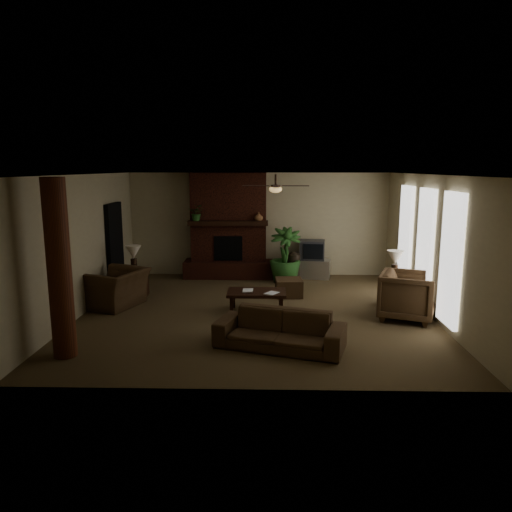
{
  "coord_description": "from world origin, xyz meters",
  "views": [
    {
      "loc": [
        0.24,
        -9.48,
        2.94
      ],
      "look_at": [
        0.0,
        0.4,
        1.1
      ],
      "focal_mm": 33.52,
      "sensor_mm": 36.0,
      "label": 1
    }
  ],
  "objects_px": {
    "floor_plant": "(285,267)",
    "tv_stand": "(314,269)",
    "coffee_table": "(257,294)",
    "side_table_left": "(136,285)",
    "log_column": "(59,269)",
    "side_table_right": "(394,292)",
    "sofa": "(280,324)",
    "armchair_left": "(115,282)",
    "armchair_right": "(408,293)",
    "ottoman": "(289,288)",
    "floor_vase": "(294,264)",
    "lamp_left": "(134,254)",
    "lamp_right": "(395,260)"
  },
  "relations": [
    {
      "from": "log_column",
      "to": "floor_plant",
      "type": "height_order",
      "value": "log_column"
    },
    {
      "from": "sofa",
      "to": "floor_plant",
      "type": "xyz_separation_m",
      "value": [
        0.25,
        4.57,
        -0.01
      ]
    },
    {
      "from": "sofa",
      "to": "floor_vase",
      "type": "relative_size",
      "value": 2.72
    },
    {
      "from": "armchair_left",
      "to": "lamp_right",
      "type": "distance_m",
      "value": 5.98
    },
    {
      "from": "ottoman",
      "to": "side_table_right",
      "type": "xyz_separation_m",
      "value": [
        2.24,
        -0.66,
        0.08
      ]
    },
    {
      "from": "ottoman",
      "to": "coffee_table",
      "type": "bearing_deg",
      "value": -120.51
    },
    {
      "from": "side_table_right",
      "to": "tv_stand",
      "type": "bearing_deg",
      "value": 120.5
    },
    {
      "from": "armchair_left",
      "to": "lamp_left",
      "type": "relative_size",
      "value": 1.88
    },
    {
      "from": "sofa",
      "to": "side_table_right",
      "type": "relative_size",
      "value": 3.81
    },
    {
      "from": "armchair_right",
      "to": "lamp_right",
      "type": "distance_m",
      "value": 1.06
    },
    {
      "from": "sofa",
      "to": "lamp_left",
      "type": "relative_size",
      "value": 3.23
    },
    {
      "from": "log_column",
      "to": "side_table_right",
      "type": "relative_size",
      "value": 5.09
    },
    {
      "from": "log_column",
      "to": "coffee_table",
      "type": "xyz_separation_m",
      "value": [
        2.97,
        2.44,
        -1.03
      ]
    },
    {
      "from": "lamp_left",
      "to": "lamp_right",
      "type": "xyz_separation_m",
      "value": [
        5.75,
        -0.53,
        0.0
      ]
    },
    {
      "from": "log_column",
      "to": "sofa",
      "type": "relative_size",
      "value": 1.33
    },
    {
      "from": "lamp_left",
      "to": "lamp_right",
      "type": "distance_m",
      "value": 5.77
    },
    {
      "from": "armchair_left",
      "to": "side_table_right",
      "type": "relative_size",
      "value": 2.22
    },
    {
      "from": "floor_plant",
      "to": "lamp_left",
      "type": "relative_size",
      "value": 2.19
    },
    {
      "from": "sofa",
      "to": "lamp_right",
      "type": "distance_m",
      "value": 3.61
    },
    {
      "from": "armchair_left",
      "to": "coffee_table",
      "type": "distance_m",
      "value": 3.05
    },
    {
      "from": "armchair_left",
      "to": "floor_vase",
      "type": "relative_size",
      "value": 1.58
    },
    {
      "from": "log_column",
      "to": "side_table_right",
      "type": "xyz_separation_m",
      "value": [
        5.93,
        3.01,
        -1.12
      ]
    },
    {
      "from": "sofa",
      "to": "armchair_right",
      "type": "relative_size",
      "value": 2.03
    },
    {
      "from": "armchair_left",
      "to": "coffee_table",
      "type": "bearing_deg",
      "value": 104.16
    },
    {
      "from": "sofa",
      "to": "coffee_table",
      "type": "relative_size",
      "value": 1.75
    },
    {
      "from": "sofa",
      "to": "lamp_right",
      "type": "height_order",
      "value": "lamp_right"
    },
    {
      "from": "log_column",
      "to": "lamp_right",
      "type": "relative_size",
      "value": 4.31
    },
    {
      "from": "armchair_right",
      "to": "tv_stand",
      "type": "relative_size",
      "value": 1.21
    },
    {
      "from": "coffee_table",
      "to": "side_table_right",
      "type": "relative_size",
      "value": 2.18
    },
    {
      "from": "sofa",
      "to": "floor_plant",
      "type": "bearing_deg",
      "value": 104.15
    },
    {
      "from": "coffee_table",
      "to": "ottoman",
      "type": "bearing_deg",
      "value": 59.49
    },
    {
      "from": "armchair_left",
      "to": "armchair_right",
      "type": "distance_m",
      "value": 6.03
    },
    {
      "from": "lamp_left",
      "to": "sofa",
      "type": "bearing_deg",
      "value": -43.37
    },
    {
      "from": "floor_vase",
      "to": "side_table_left",
      "type": "relative_size",
      "value": 1.4
    },
    {
      "from": "coffee_table",
      "to": "floor_plant",
      "type": "height_order",
      "value": "floor_plant"
    },
    {
      "from": "coffee_table",
      "to": "tv_stand",
      "type": "relative_size",
      "value": 1.41
    },
    {
      "from": "armchair_right",
      "to": "floor_vase",
      "type": "height_order",
      "value": "armchair_right"
    },
    {
      "from": "sofa",
      "to": "side_table_left",
      "type": "distance_m",
      "value": 4.49
    },
    {
      "from": "armchair_right",
      "to": "coffee_table",
      "type": "bearing_deg",
      "value": 102.8
    },
    {
      "from": "side_table_right",
      "to": "log_column",
      "type": "bearing_deg",
      "value": -153.13
    },
    {
      "from": "floor_plant",
      "to": "tv_stand",
      "type": "bearing_deg",
      "value": 34.29
    },
    {
      "from": "coffee_table",
      "to": "side_table_left",
      "type": "relative_size",
      "value": 2.18
    },
    {
      "from": "armchair_left",
      "to": "side_table_left",
      "type": "relative_size",
      "value": 2.22
    },
    {
      "from": "log_column",
      "to": "armchair_right",
      "type": "relative_size",
      "value": 2.72
    },
    {
      "from": "side_table_right",
      "to": "side_table_left",
      "type": "bearing_deg",
      "value": 174.76
    },
    {
      "from": "armchair_right",
      "to": "tv_stand",
      "type": "distance_m",
      "value": 3.84
    },
    {
      "from": "tv_stand",
      "to": "floor_plant",
      "type": "relative_size",
      "value": 0.6
    },
    {
      "from": "armchair_left",
      "to": "side_table_right",
      "type": "height_order",
      "value": "armchair_left"
    },
    {
      "from": "coffee_table",
      "to": "lamp_right",
      "type": "height_order",
      "value": "lamp_right"
    },
    {
      "from": "ottoman",
      "to": "floor_plant",
      "type": "bearing_deg",
      "value": 91.98
    }
  ]
}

